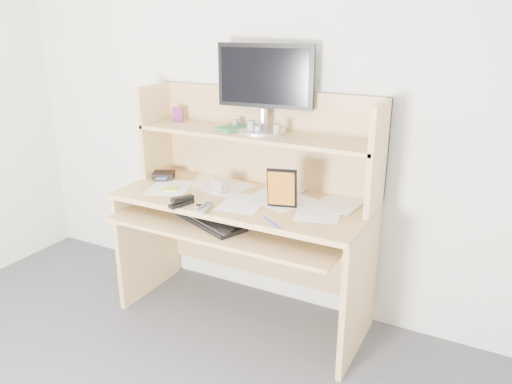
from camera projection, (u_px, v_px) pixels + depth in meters
The scene contains 19 objects.
back_wall at pixel (269, 97), 2.82m from camera, with size 3.60×0.04×2.50m, color silver.
desk at pixel (249, 202), 2.80m from camera, with size 1.40×0.70×1.30m.
paper_clutter at pixel (242, 197), 2.72m from camera, with size 1.32×0.54×0.01m, color white.
keyboard at pixel (208, 219), 2.65m from camera, with size 0.50×0.34×0.03m.
tv_remote at pixel (204, 208), 2.53m from camera, with size 0.05×0.17×0.02m, color gray.
flip_phone at pixel (200, 205), 2.56m from camera, with size 0.04×0.07×0.02m, color silver.
stapler at pixel (181, 201), 2.59m from camera, with size 0.04×0.14×0.04m, color black.
wallet at pixel (164, 175), 3.04m from camera, with size 0.13×0.10×0.03m, color black.
sticky_note_pad at pixel (171, 189), 2.84m from camera, with size 0.07×0.07×0.01m, color #FFF643.
digital_camera at pixel (219, 185), 2.80m from camera, with size 0.10×0.04×0.06m, color #BDBDBF.
game_case at pixel (282, 188), 2.52m from camera, with size 0.15×0.02×0.21m, color black.
blue_pen at pixel (272, 222), 2.36m from camera, with size 0.01×0.01×0.15m, color #182DB9.
card_box at pixel (178, 115), 3.00m from camera, with size 0.06×0.02×0.09m, color #A02C15.
shelf_book at pixel (234, 128), 2.80m from camera, with size 0.13×0.18×0.02m, color #2E7440.
chip_stack_a at pixel (235, 124), 2.83m from camera, with size 0.04×0.04×0.05m, color black.
chip_stack_b at pixel (277, 130), 2.64m from camera, with size 0.04×0.04×0.06m, color silver.
chip_stack_c at pixel (258, 130), 2.69m from camera, with size 0.04×0.04×0.05m, color black.
chip_stack_d at pixel (251, 127), 2.70m from camera, with size 0.04×0.04×0.07m, color white.
monitor at pixel (265, 85), 2.68m from camera, with size 0.54×0.27×0.47m.
Camera 1 is at (1.26, -0.74, 1.68)m, focal length 35.00 mm.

